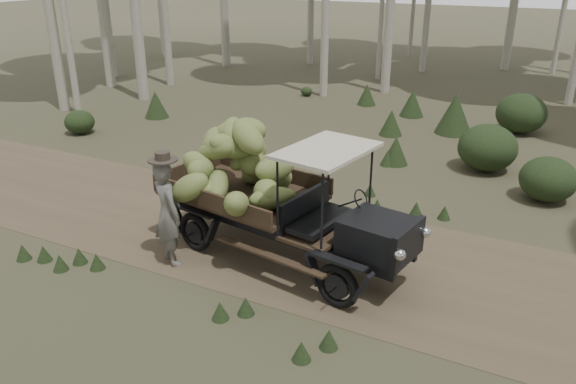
# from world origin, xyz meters

# --- Properties ---
(ground) EXTENTS (120.00, 120.00, 0.00)m
(ground) POSITION_xyz_m (0.00, 0.00, 0.00)
(ground) COLOR #473D2B
(ground) RESTS_ON ground
(dirt_track) EXTENTS (70.00, 4.00, 0.01)m
(dirt_track) POSITION_xyz_m (0.00, 0.00, 0.00)
(dirt_track) COLOR brown
(dirt_track) RESTS_ON ground
(banana_truck) EXTENTS (5.05, 2.64, 2.50)m
(banana_truck) POSITION_xyz_m (-0.53, -0.44, 1.42)
(banana_truck) COLOR black
(banana_truck) RESTS_ON ground
(farmer) EXTENTS (0.82, 0.72, 2.06)m
(farmer) POSITION_xyz_m (-1.75, -1.54, 0.98)
(farmer) COLOR #5F5B57
(farmer) RESTS_ON ground
(undergrowth) EXTENTS (25.56, 21.22, 1.37)m
(undergrowth) POSITION_xyz_m (2.82, -0.67, 0.55)
(undergrowth) COLOR #233319
(undergrowth) RESTS_ON ground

